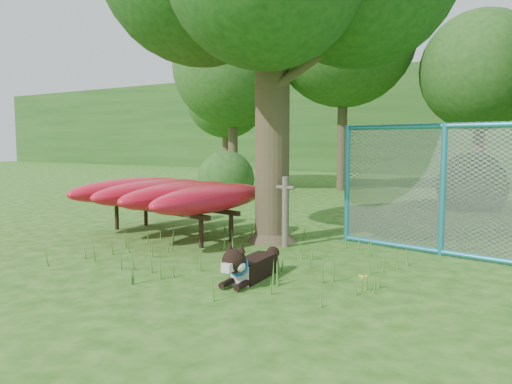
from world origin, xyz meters
The scene contains 13 objects.
ground centered at (0.00, 0.00, 0.00)m, with size 80.00×80.00×0.00m, color #225310.
wooden_post centered at (0.25, 2.03, 0.63)m, with size 0.32×0.11×1.19m.
kayak_rack centered at (-2.12, 1.78, 0.79)m, with size 3.23×3.44×1.04m.
husky_dog centered at (0.89, -0.06, 0.20)m, with size 0.40×1.29×0.57m.
fence_section centered at (2.60, 2.80, 1.03)m, with size 3.48×0.67×3.43m.
wildflower_clump centered at (2.29, 0.26, 0.18)m, with size 0.10×0.11×0.22m.
bg_tree_a centered at (-6.50, 10.00, 4.48)m, with size 4.40×4.40×6.70m.
bg_tree_b centered at (-3.00, 12.00, 5.61)m, with size 5.20×5.20×8.22m.
bg_tree_c centered at (1.50, 13.00, 4.11)m, with size 4.00×4.00×6.12m.
bg_tree_f centered at (-9.00, 13.00, 3.73)m, with size 3.60×3.60×5.55m.
shrub_left centered at (-5.00, 7.50, 0.00)m, with size 1.80×1.80×1.80m, color #204C18.
shrub_mid centered at (2.00, 9.00, 0.00)m, with size 1.80×1.80×1.80m, color #204C18.
wooded_hillside centered at (0.00, 28.00, 3.00)m, with size 80.00×12.00×6.00m, color #204C18.
Camera 1 is at (4.33, -5.20, 1.76)m, focal length 35.00 mm.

